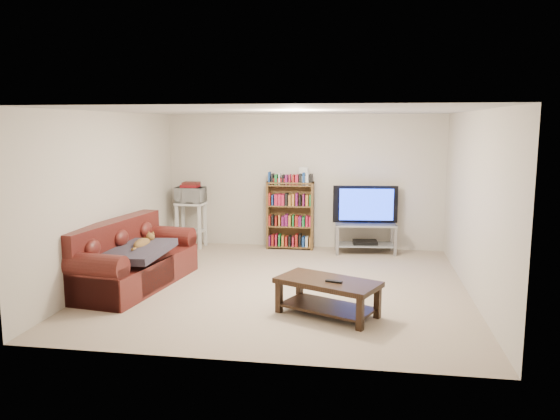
% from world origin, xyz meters
% --- Properties ---
extents(floor, '(5.00, 5.00, 0.00)m').
position_xyz_m(floor, '(0.00, 0.00, 0.00)').
color(floor, tan).
rests_on(floor, ground).
extents(ceiling, '(5.00, 5.00, 0.00)m').
position_xyz_m(ceiling, '(0.00, 0.00, 2.40)').
color(ceiling, white).
rests_on(ceiling, ground).
extents(wall_back, '(5.00, 0.00, 5.00)m').
position_xyz_m(wall_back, '(0.00, 2.50, 1.20)').
color(wall_back, beige).
rests_on(wall_back, ground).
extents(wall_front, '(5.00, 0.00, 5.00)m').
position_xyz_m(wall_front, '(0.00, -2.50, 1.20)').
color(wall_front, beige).
rests_on(wall_front, ground).
extents(wall_left, '(0.00, 5.00, 5.00)m').
position_xyz_m(wall_left, '(-2.50, 0.00, 1.20)').
color(wall_left, beige).
rests_on(wall_left, ground).
extents(wall_right, '(0.00, 5.00, 5.00)m').
position_xyz_m(wall_right, '(2.50, 0.00, 1.20)').
color(wall_right, beige).
rests_on(wall_right, ground).
extents(sofa, '(1.19, 2.21, 0.90)m').
position_xyz_m(sofa, '(-2.11, -0.33, 0.32)').
color(sofa, '#501814').
rests_on(sofa, floor).
extents(blanket, '(0.87, 1.10, 0.18)m').
position_xyz_m(blanket, '(-1.94, -0.49, 0.53)').
color(blanket, '#322D38').
rests_on(blanket, sofa).
extents(cat, '(0.31, 0.60, 0.17)m').
position_xyz_m(cat, '(-1.92, -0.30, 0.59)').
color(cat, brown).
rests_on(cat, sofa).
extents(coffee_table, '(1.31, 1.02, 0.43)m').
position_xyz_m(coffee_table, '(0.70, -1.10, 0.30)').
color(coffee_table, black).
rests_on(coffee_table, floor).
extents(remote, '(0.20, 0.10, 0.02)m').
position_xyz_m(remote, '(0.78, -1.20, 0.44)').
color(remote, black).
rests_on(remote, coffee_table).
extents(tv_stand, '(1.09, 0.57, 0.52)m').
position_xyz_m(tv_stand, '(1.13, 2.14, 0.35)').
color(tv_stand, '#999EA3').
rests_on(tv_stand, floor).
extents(television, '(1.13, 0.26, 0.65)m').
position_xyz_m(television, '(1.13, 2.14, 0.85)').
color(television, black).
rests_on(television, tv_stand).
extents(dvd_player, '(0.44, 0.33, 0.06)m').
position_xyz_m(dvd_player, '(1.13, 2.14, 0.19)').
color(dvd_player, black).
rests_on(dvd_player, tv_stand).
extents(bookshelf, '(0.84, 0.27, 1.21)m').
position_xyz_m(bookshelf, '(-0.21, 2.28, 0.63)').
color(bookshelf, brown).
rests_on(bookshelf, floor).
extents(shelf_clutter, '(0.62, 0.19, 0.28)m').
position_xyz_m(shelf_clutter, '(-0.11, 2.29, 1.32)').
color(shelf_clutter, silver).
rests_on(shelf_clutter, bookshelf).
extents(microwave_stand, '(0.53, 0.40, 0.82)m').
position_xyz_m(microwave_stand, '(-2.02, 2.15, 0.52)').
color(microwave_stand, silver).
rests_on(microwave_stand, floor).
extents(microwave, '(0.53, 0.37, 0.28)m').
position_xyz_m(microwave, '(-2.02, 2.15, 0.96)').
color(microwave, silver).
rests_on(microwave, microwave_stand).
extents(game_boxes, '(0.31, 0.28, 0.05)m').
position_xyz_m(game_boxes, '(-2.02, 2.15, 1.12)').
color(game_boxes, maroon).
rests_on(game_boxes, microwave).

